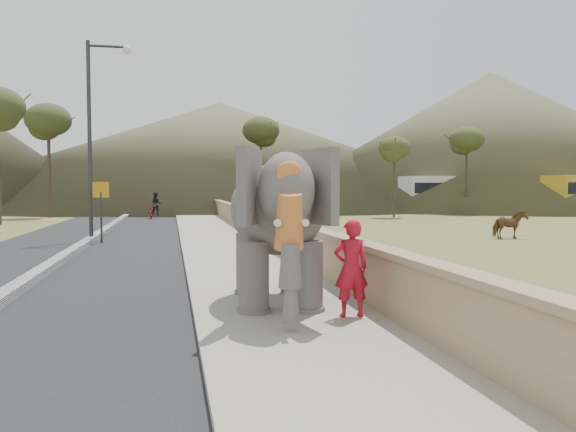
# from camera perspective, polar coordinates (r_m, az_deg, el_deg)

# --- Properties ---
(ground) EXTENTS (160.00, 160.00, 0.00)m
(ground) POSITION_cam_1_polar(r_m,az_deg,el_deg) (10.25, -1.16, -9.53)
(ground) COLOR olive
(ground) RESTS_ON ground
(road) EXTENTS (7.00, 120.00, 0.03)m
(road) POSITION_cam_1_polar(r_m,az_deg,el_deg) (20.21, -20.75, -3.46)
(road) COLOR black
(road) RESTS_ON ground
(median) EXTENTS (0.35, 120.00, 0.22)m
(median) POSITION_cam_1_polar(r_m,az_deg,el_deg) (20.20, -20.75, -3.19)
(median) COLOR black
(median) RESTS_ON ground
(walkway) EXTENTS (3.00, 120.00, 0.15)m
(walkway) POSITION_cam_1_polar(r_m,az_deg,el_deg) (20.04, -6.46, -3.16)
(walkway) COLOR #9E9687
(walkway) RESTS_ON ground
(parapet) EXTENTS (0.30, 120.00, 1.10)m
(parapet) POSITION_cam_1_polar(r_m,az_deg,el_deg) (20.21, -1.80, -1.74)
(parapet) COLOR tan
(parapet) RESTS_ON ground
(lamppost) EXTENTS (1.76, 0.36, 8.00)m
(lamppost) POSITION_cam_1_polar(r_m,az_deg,el_deg) (23.96, -18.80, 9.21)
(lamppost) COLOR #302F34
(lamppost) RESTS_ON ground
(signboard) EXTENTS (0.60, 0.08, 2.40)m
(signboard) POSITION_cam_1_polar(r_m,az_deg,el_deg) (22.87, -18.47, 1.41)
(signboard) COLOR #2D2D33
(signboard) RESTS_ON ground
(cow) EXTENTS (1.46, 0.72, 1.21)m
(cow) POSITION_cam_1_polar(r_m,az_deg,el_deg) (25.56, 21.58, -0.83)
(cow) COLOR brown
(cow) RESTS_ON ground
(distant_car) EXTENTS (4.25, 1.75, 1.44)m
(distant_car) POSITION_cam_1_polar(r_m,az_deg,el_deg) (50.27, 13.75, 1.23)
(distant_car) COLOR silver
(distant_car) RESTS_ON ground
(bus_white) EXTENTS (11.19, 3.55, 3.10)m
(bus_white) POSITION_cam_1_polar(r_m,az_deg,el_deg) (51.98, 17.09, 2.15)
(bus_white) COLOR white
(bus_white) RESTS_ON ground
(hill_right) EXTENTS (56.00, 56.00, 16.00)m
(hill_right) POSITION_cam_1_polar(r_m,az_deg,el_deg) (72.73, 19.77, 7.41)
(hill_right) COLOR brown
(hill_right) RESTS_ON ground
(hill_far) EXTENTS (80.00, 80.00, 14.00)m
(hill_far) POSITION_cam_1_polar(r_m,az_deg,el_deg) (80.27, -6.93, 6.42)
(hill_far) COLOR brown
(hill_far) RESTS_ON ground
(elephant_and_man) EXTENTS (2.29, 3.76, 2.62)m
(elephant_and_man) POSITION_cam_1_polar(r_m,az_deg,el_deg) (10.05, -1.08, -1.43)
(elephant_and_man) COLOR slate
(elephant_and_man) RESTS_ON ground
(motorcyclist) EXTENTS (1.05, 1.81, 1.83)m
(motorcyclist) POSITION_cam_1_polar(r_m,az_deg,el_deg) (39.31, -13.52, 0.72)
(motorcyclist) COLOR maroon
(motorcyclist) RESTS_ON ground
(trees) EXTENTS (48.23, 30.26, 8.57)m
(trees) POSITION_cam_1_polar(r_m,az_deg,el_deg) (40.51, -1.88, 5.32)
(trees) COLOR #473828
(trees) RESTS_ON ground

